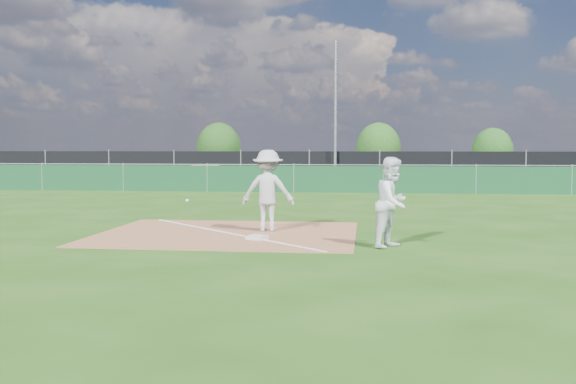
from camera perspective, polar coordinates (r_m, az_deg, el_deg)
The scene contains 17 objects.
ground at distance 23.99m, azimuth -0.81°, elevation -0.87°, with size 90.00×90.00×0.00m, color #1F470F.
infield_dirt at distance 15.17m, azimuth -5.37°, elevation -3.69°, with size 6.00×5.00×0.02m, color brown.
foul_line at distance 15.17m, azimuth -5.37°, elevation -3.63°, with size 0.08×7.00×0.01m, color white.
green_fence at distance 28.90m, azimuth 0.52°, elevation 1.15°, with size 44.00×0.05×1.20m, color #103B1F.
dirt_mound at distance 33.25m, azimuth -7.40°, elevation 1.47°, with size 3.38×2.60×1.17m, color brown.
black_fence at distance 36.85m, azimuth 1.90°, elevation 2.23°, with size 46.00×0.04×1.80m, color black.
parking_lot at distance 41.86m, azimuth 2.50°, elevation 1.22°, with size 46.00×9.00×0.01m, color black.
light_pole at distance 36.48m, azimuth 4.24°, elevation 7.08°, with size 0.16×0.16×8.00m, color slate.
first_base at distance 14.13m, azimuth -2.74°, elevation -4.03°, with size 0.39×0.39×0.08m, color silver.
play_at_first at distance 15.38m, azimuth -1.80°, elevation 0.12°, with size 2.71×0.75×1.95m.
runner at distance 13.16m, azimuth 9.30°, elevation -0.92°, with size 0.89×0.70×1.84m, color white.
car_left at distance 41.91m, azimuth -5.68°, elevation 2.14°, with size 1.61×4.00×1.36m, color #B3B5BB.
car_mid at distance 42.28m, azimuth 1.56°, elevation 2.24°, with size 1.54×4.43×1.46m, color black.
car_right at distance 40.95m, azimuth 6.66°, elevation 1.99°, with size 1.70×4.19×1.22m, color black.
tree_left at distance 47.61m, azimuth -6.17°, elevation 3.91°, with size 3.25×3.25×3.85m.
tree_mid at distance 47.25m, azimuth 8.04°, elevation 3.88°, with size 3.23×3.23×3.83m.
tree_right at distance 48.72m, azimuth 17.71°, elevation 3.50°, with size 2.90×2.90×3.45m.
Camera 1 is at (3.20, -13.69, 2.03)m, focal length 40.00 mm.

